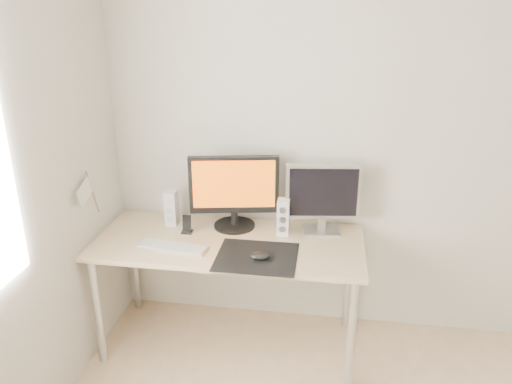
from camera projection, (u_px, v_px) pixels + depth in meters
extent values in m
plane|color=beige|center=(390.00, 146.00, 3.01)|extent=(3.50, 0.00, 3.50)
cube|color=black|center=(257.00, 257.00, 2.78)|extent=(0.45, 0.40, 0.00)
ellipsoid|color=black|center=(260.00, 256.00, 2.74)|extent=(0.12, 0.07, 0.04)
cube|color=#D1B587|center=(229.00, 242.00, 2.99)|extent=(1.60, 0.70, 0.03)
cylinder|color=silver|center=(98.00, 311.00, 2.95)|extent=(0.05, 0.05, 0.70)
cylinder|color=silver|center=(351.00, 334.00, 2.74)|extent=(0.05, 0.05, 0.70)
cylinder|color=silver|center=(134.00, 264.00, 3.49)|extent=(0.05, 0.05, 0.70)
cylinder|color=silver|center=(349.00, 280.00, 3.28)|extent=(0.05, 0.05, 0.70)
cylinder|color=black|center=(234.00, 225.00, 3.16)|extent=(0.30, 0.30, 0.02)
cylinder|color=black|center=(234.00, 215.00, 3.13)|extent=(0.05, 0.05, 0.12)
cube|color=black|center=(234.00, 185.00, 3.05)|extent=(0.55, 0.14, 0.36)
cube|color=orange|center=(234.00, 184.00, 3.02)|extent=(0.49, 0.09, 0.30)
cube|color=#B9B9BC|center=(321.00, 230.00, 3.09)|extent=(0.24, 0.19, 0.01)
cube|color=#ACADAF|center=(321.00, 222.00, 3.07)|extent=(0.05, 0.05, 0.10)
cube|color=#B9B8BB|center=(323.00, 192.00, 3.00)|extent=(0.45, 0.10, 0.34)
cube|color=black|center=(323.00, 193.00, 2.98)|extent=(0.41, 0.06, 0.30)
cube|color=white|center=(172.00, 208.00, 3.15)|extent=(0.07, 0.08, 0.23)
cylinder|color=#B4B4B6|center=(170.00, 220.00, 3.13)|extent=(0.04, 0.01, 0.04)
cylinder|color=#BDBEC0|center=(170.00, 211.00, 3.11)|extent=(0.04, 0.01, 0.04)
cylinder|color=silver|center=(169.00, 201.00, 3.09)|extent=(0.04, 0.01, 0.04)
cube|color=white|center=(283.00, 217.00, 3.02)|extent=(0.07, 0.08, 0.23)
cylinder|color=#B3B3B5|center=(282.00, 229.00, 3.00)|extent=(0.04, 0.01, 0.04)
cylinder|color=silver|center=(283.00, 220.00, 2.98)|extent=(0.04, 0.01, 0.04)
cylinder|color=#B0B0B2|center=(283.00, 210.00, 2.96)|extent=(0.04, 0.01, 0.04)
cube|color=#B8B8BA|center=(172.00, 247.00, 2.88)|extent=(0.43, 0.18, 0.01)
cube|color=silver|center=(172.00, 246.00, 2.88)|extent=(0.41, 0.16, 0.01)
cube|color=black|center=(187.00, 232.00, 3.07)|extent=(0.07, 0.06, 0.01)
cube|color=black|center=(187.00, 223.00, 3.05)|extent=(0.05, 0.02, 0.10)
cylinder|color=#A57F54|center=(93.00, 192.00, 2.91)|extent=(0.01, 0.10, 0.29)
cube|color=white|center=(85.00, 191.00, 2.82)|extent=(0.00, 0.19, 0.15)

